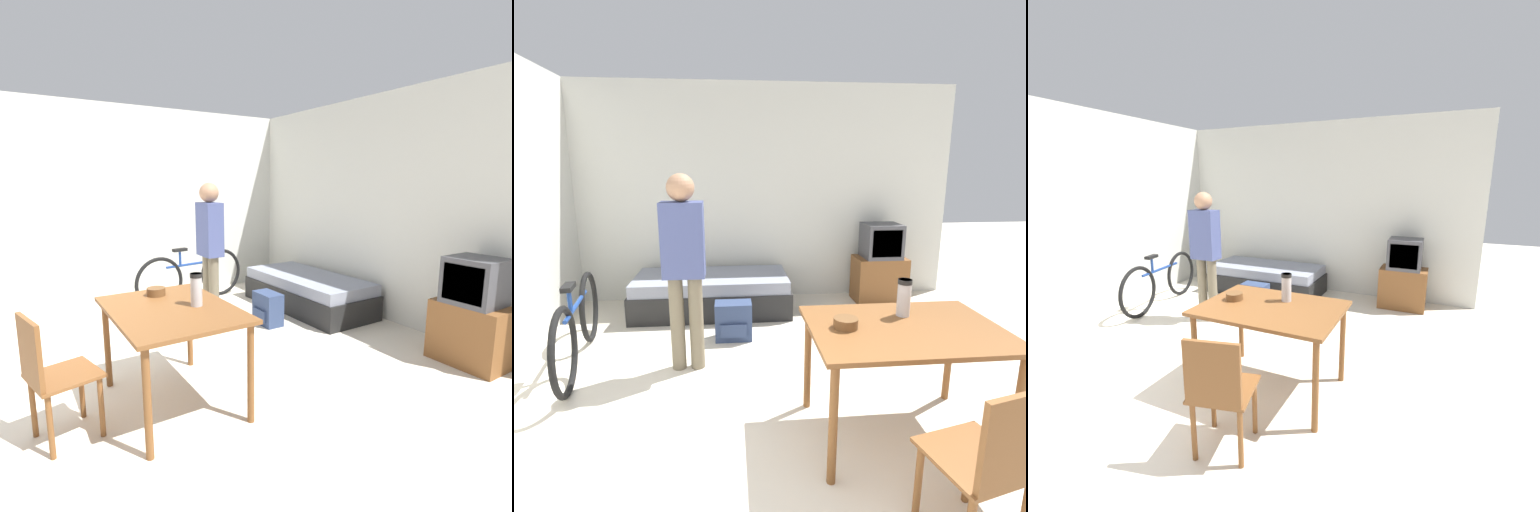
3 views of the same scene
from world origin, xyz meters
The scene contains 10 objects.
wall_back centered at (0.00, 3.84, 1.35)m, with size 5.25×0.06×2.70m.
daybed centered at (-0.47, 3.30, 0.22)m, with size 1.82×0.85×0.45m.
tv centered at (1.65, 3.48, 0.46)m, with size 0.63×0.42×1.00m.
dining_table centered at (0.83, 0.91, 0.67)m, with size 1.18×0.84×0.76m.
wooden_chair centered at (0.87, 0.09, 0.48)m, with size 0.48×0.48×0.86m.
bicycle centered at (-1.57, 2.11, 0.36)m, with size 0.30×1.69×0.78m.
person_standing centered at (-0.61, 1.94, 0.97)m, with size 0.34×0.22×1.66m.
thermos_flask centered at (0.89, 1.09, 0.89)m, with size 0.09×0.09×0.25m.
mate_bowl centered at (0.46, 0.93, 0.79)m, with size 0.15×0.15×0.06m.
backpack centered at (-0.22, 2.49, 0.19)m, with size 0.36×0.24×0.38m.
Camera 2 is at (-0.22, -1.29, 1.73)m, focal length 28.00 mm.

